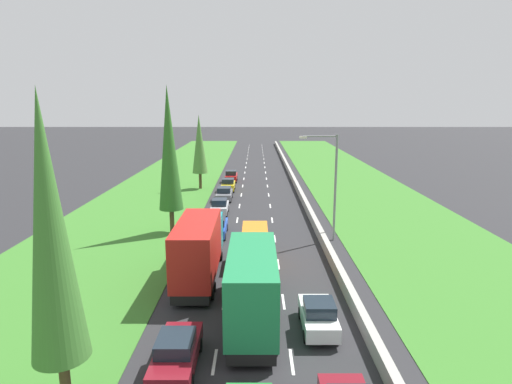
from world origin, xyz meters
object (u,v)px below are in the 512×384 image
Objects in this scene: maroon_sedan_left_lane at (178,352)px; red_box_truck_left_lane at (200,248)px; blue_sedan_left_lane at (218,227)px; street_light_mast at (333,180)px; silver_hatchback_left_lane at (221,207)px; grey_sedan_left_lane at (226,194)px; orange_van_centre_lane at (256,244)px; poplar_tree_second at (170,149)px; poplar_tree_third at (201,144)px; yellow_hatchback_left_lane at (229,185)px; red_hatchback_left_lane at (233,176)px; poplar_tree_nearest at (51,231)px; green_box_truck_centre_lane at (253,283)px; white_hatchback_right_lane at (320,316)px.

red_box_truck_left_lane is at bearing 91.51° from maroon_sedan_left_lane.
blue_sedan_left_lane is 10.81m from street_light_mast.
blue_sedan_left_lane is 7.30m from silver_hatchback_left_lane.
maroon_sedan_left_lane and grey_sedan_left_lane have the same top height.
poplar_tree_second reaches higher than orange_van_centre_lane.
street_light_mast is (6.37, 5.35, 3.83)m from orange_van_centre_lane.
yellow_hatchback_left_lane is at bearing -21.83° from poplar_tree_third.
silver_hatchback_left_lane is at bearing -90.36° from red_hatchback_left_lane.
poplar_tree_third is (-3.86, 30.76, 3.87)m from red_box_truck_left_lane.
street_light_mast is (13.55, 20.67, -1.87)m from poplar_tree_nearest.
maroon_sedan_left_lane is 1.15× the size of silver_hatchback_left_lane.
poplar_tree_second reaches higher than poplar_tree_nearest.
white_hatchback_right_lane is at bearing -15.35° from green_box_truck_centre_lane.
poplar_tree_third reaches higher than green_box_truck_centre_lane.
street_light_mast is at bearing -8.73° from poplar_tree_second.
red_box_truck_left_lane reaches higher than orange_van_centre_lane.
street_light_mast reaches higher than white_hatchback_right_lane.
white_hatchback_right_lane is at bearing -73.39° from silver_hatchback_left_lane.
red_box_truck_left_lane is at bearing -82.85° from poplar_tree_third.
street_light_mast is at bearing 65.14° from green_box_truck_centre_lane.
silver_hatchback_left_lane is (-0.31, 7.30, 0.02)m from blue_sedan_left_lane.
red_box_truck_left_lane is 0.78× the size of poplar_tree_nearest.
silver_hatchback_left_lane is at bearing -90.51° from yellow_hatchback_left_lane.
orange_van_centre_lane is 0.40× the size of poplar_tree_nearest.
white_hatchback_right_lane is (6.94, -6.62, -1.35)m from red_box_truck_left_lane.
white_hatchback_right_lane is at bearing -43.66° from red_box_truck_left_lane.
blue_sedan_left_lane is at bearing -88.72° from grey_sedan_left_lane.
red_box_truck_left_lane reaches higher than red_hatchback_left_lane.
orange_van_centre_lane is 0.38× the size of poplar_tree_second.
red_hatchback_left_lane is (-3.61, 33.09, -0.56)m from orange_van_centre_lane.
orange_van_centre_lane is 29.16m from poplar_tree_third.
red_hatchback_left_lane is 8.40m from poplar_tree_third.
poplar_tree_nearest reaches higher than grey_sedan_left_lane.
street_light_mast reaches higher than orange_van_centre_lane.
green_box_truck_centre_lane reaches higher than yellow_hatchback_left_lane.
grey_sedan_left_lane is at bearing 123.43° from street_light_mast.
white_hatchback_right_lane is (3.27, -9.60, -0.56)m from orange_van_centre_lane.
poplar_tree_second is (-10.77, 17.08, 6.75)m from white_hatchback_right_lane.
poplar_tree_nearest reaches higher than maroon_sedan_left_lane.
maroon_sedan_left_lane is at bearing -89.30° from silver_hatchback_left_lane.
green_box_truck_centre_lane is 1.04× the size of street_light_mast.
maroon_sedan_left_lane is 1.15× the size of yellow_hatchback_left_lane.
grey_sedan_left_lane is 1.15× the size of red_hatchback_left_lane.
street_light_mast reaches higher than blue_sedan_left_lane.
orange_van_centre_lane is at bearing 75.20° from maroon_sedan_left_lane.
yellow_hatchback_left_lane and white_hatchback_right_lane have the same top height.
street_light_mast is (10.03, 8.33, 3.05)m from red_box_truck_left_lane.
poplar_tree_second reaches higher than poplar_tree_third.
poplar_tree_nearest is 1.34× the size of street_light_mast.
red_box_truck_left_lane is 36.09m from red_hatchback_left_lane.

